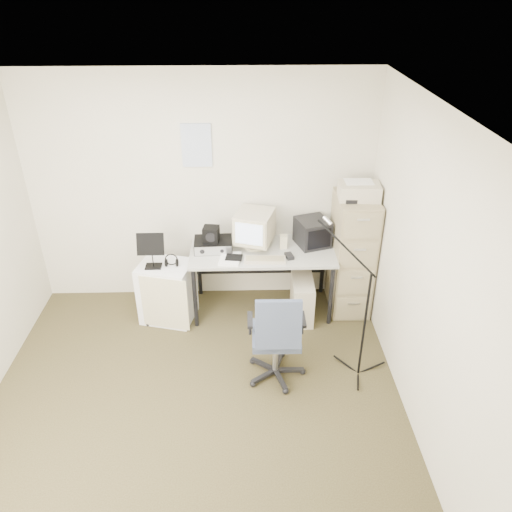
{
  "coord_description": "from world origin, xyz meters",
  "views": [
    {
      "loc": [
        0.44,
        -3.08,
        3.26
      ],
      "look_at": [
        0.55,
        0.95,
        0.95
      ],
      "focal_mm": 35.0,
      "sensor_mm": 36.0,
      "label": 1
    }
  ],
  "objects_px": {
    "filing_cabinet": "(352,254)",
    "office_chair": "(276,334)",
    "side_cart": "(167,292)",
    "desk": "(262,280)"
  },
  "relations": [
    {
      "from": "filing_cabinet",
      "to": "desk",
      "type": "xyz_separation_m",
      "value": [
        -0.95,
        -0.03,
        -0.29
      ]
    },
    {
      "from": "filing_cabinet",
      "to": "desk",
      "type": "bearing_deg",
      "value": -178.19
    },
    {
      "from": "office_chair",
      "to": "side_cart",
      "type": "distance_m",
      "value": 1.43
    },
    {
      "from": "desk",
      "to": "side_cart",
      "type": "relative_size",
      "value": 2.3
    },
    {
      "from": "filing_cabinet",
      "to": "side_cart",
      "type": "bearing_deg",
      "value": -175.03
    },
    {
      "from": "desk",
      "to": "office_chair",
      "type": "distance_m",
      "value": 1.07
    },
    {
      "from": "side_cart",
      "to": "filing_cabinet",
      "type": "bearing_deg",
      "value": 19.0
    },
    {
      "from": "filing_cabinet",
      "to": "office_chair",
      "type": "height_order",
      "value": "filing_cabinet"
    },
    {
      "from": "filing_cabinet",
      "to": "side_cart",
      "type": "xyz_separation_m",
      "value": [
        -1.96,
        -0.17,
        -0.32
      ]
    },
    {
      "from": "desk",
      "to": "side_cart",
      "type": "height_order",
      "value": "desk"
    }
  ]
}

